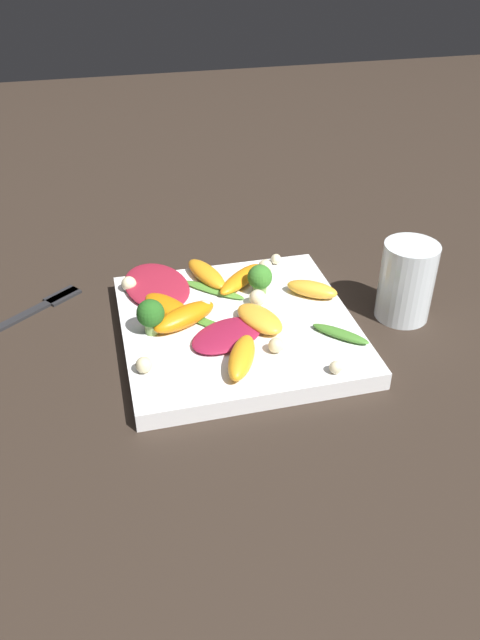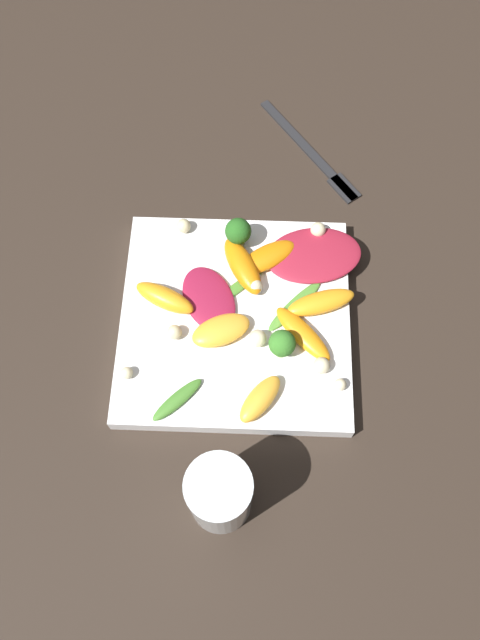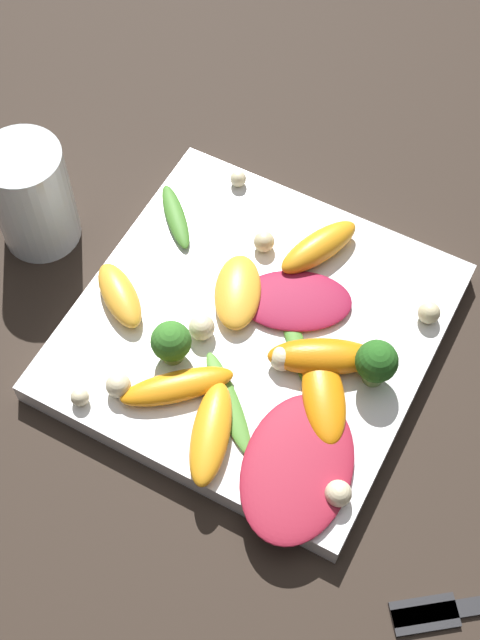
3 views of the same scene
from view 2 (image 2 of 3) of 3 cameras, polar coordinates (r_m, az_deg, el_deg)
name	(u,v)px [view 2 (image 2 of 3)]	position (r m, az deg, el deg)	size (l,w,h in m)	color
ground_plane	(235,324)	(0.69, -0.44, -0.35)	(2.40, 2.40, 0.00)	#2D231C
plate	(235,320)	(0.68, -0.44, 0.00)	(0.25, 0.25, 0.02)	white
drinking_glass	(220,494)	(0.59, -1.87, -15.64)	(0.06, 0.06, 0.09)	white
fork	(318,160)	(0.81, 7.16, 14.35)	(0.13, 0.16, 0.01)	#262628
radicchio_leaf_0	(209,299)	(0.67, -2.87, 1.97)	(0.08, 0.10, 0.01)	maroon
radicchio_leaf_1	(314,255)	(0.70, 6.74, 5.91)	(0.12, 0.09, 0.01)	maroon
orange_segment_0	(303,334)	(0.66, 5.77, -1.28)	(0.07, 0.07, 0.01)	orange
orange_segment_1	(243,266)	(0.69, 0.24, 4.97)	(0.06, 0.08, 0.02)	orange
orange_segment_2	(221,330)	(0.65, -1.75, -0.95)	(0.07, 0.06, 0.02)	#FCAD33
orange_segment_3	(165,298)	(0.67, -6.89, 2.03)	(0.07, 0.05, 0.02)	orange
orange_segment_4	(321,302)	(0.67, 7.42, 1.61)	(0.08, 0.05, 0.02)	orange
orange_segment_5	(267,257)	(0.70, 2.48, 5.76)	(0.07, 0.06, 0.01)	orange
orange_segment_6	(260,399)	(0.63, 1.85, -7.23)	(0.05, 0.06, 0.02)	#FCAD33
broccoli_floret_0	(282,344)	(0.64, 3.87, -2.19)	(0.03, 0.03, 0.03)	#7A9E51
broccoli_floret_1	(243,232)	(0.69, 0.24, 8.03)	(0.03, 0.03, 0.04)	#84AD5B
arugula_sprig_0	(235,288)	(0.68, -0.50, 2.93)	(0.07, 0.07, 0.00)	#47842D
arugula_sprig_1	(177,400)	(0.63, -5.75, -7.26)	(0.06, 0.05, 0.01)	#47842D
arugula_sprig_2	(295,306)	(0.67, 5.03, 1.30)	(0.07, 0.07, 0.00)	#518E33
macadamia_nut_0	(340,385)	(0.64, 9.14, -5.85)	(0.01, 0.01, 0.01)	beige
macadamia_nut_1	(184,226)	(0.72, -5.17, 8.57)	(0.02, 0.02, 0.02)	beige
macadamia_nut_2	(321,365)	(0.64, 7.46, -4.14)	(0.02, 0.02, 0.02)	beige
macadamia_nut_3	(258,338)	(0.65, 1.62, -1.68)	(0.02, 0.02, 0.02)	beige
macadamia_nut_4	(174,332)	(0.66, -6.02, -1.12)	(0.02, 0.02, 0.02)	beige
macadamia_nut_5	(318,230)	(0.72, 7.15, 8.19)	(0.02, 0.02, 0.02)	beige
macadamia_nut_6	(127,373)	(0.65, -10.32, -4.78)	(0.01, 0.01, 0.01)	beige
macadamia_nut_7	(255,286)	(0.68, 1.34, 3.09)	(0.02, 0.02, 0.02)	beige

